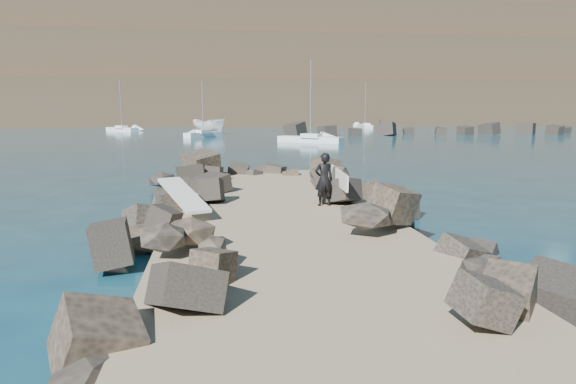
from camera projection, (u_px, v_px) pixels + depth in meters
name	position (u px, v px, depth m)	size (l,w,h in m)	color
ground	(283.00, 242.00, 13.51)	(800.00, 800.00, 0.00)	#0F384C
jetty	(294.00, 252.00, 11.50)	(6.00, 26.00, 0.60)	#8C7759
riprap_left	(164.00, 242.00, 11.56)	(2.60, 22.00, 1.00)	black
riprap_right	(410.00, 234.00, 12.36)	(2.60, 22.00, 1.00)	#272421
breakwater_secondary	(480.00, 130.00, 71.97)	(52.00, 4.00, 1.20)	black
headland	(251.00, 71.00, 168.79)	(360.00, 140.00, 32.00)	#2D4919
surfboard_resting	(183.00, 199.00, 14.03)	(0.66, 2.63, 0.09)	silver
boat_imported	(209.00, 126.00, 73.23)	(2.22, 5.91, 2.28)	white
surfer_with_board	(326.00, 179.00, 15.30)	(0.81, 1.97, 1.59)	black
sailboat_f	(391.00, 124.00, 109.30)	(1.99, 5.47, 6.64)	white
sailboat_b	(203.00, 135.00, 64.59)	(4.80, 5.14, 7.10)	white
sailboat_e	(122.00, 129.00, 81.67)	(5.78, 5.98, 8.25)	white
sailboat_d	(365.00, 126.00, 96.95)	(2.18, 7.29, 8.65)	white
sailboat_c	(311.00, 139.00, 54.32)	(6.69, 5.66, 8.69)	white
headland_buildings	(273.00, 10.00, 159.23)	(137.50, 30.50, 5.00)	white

